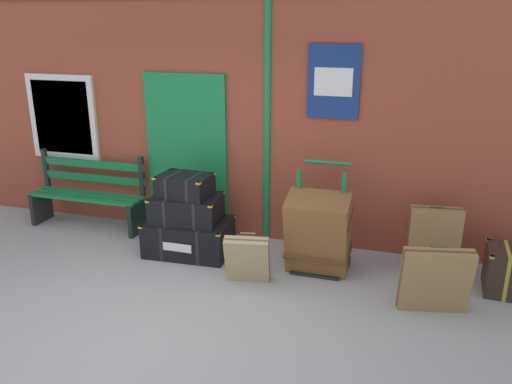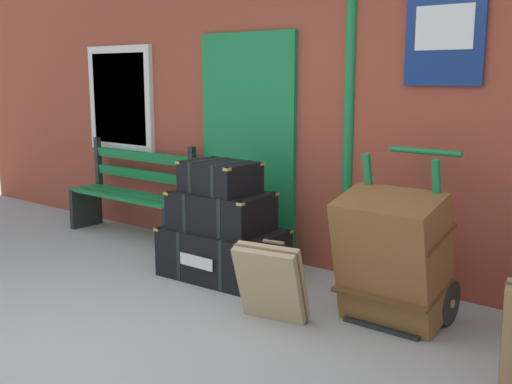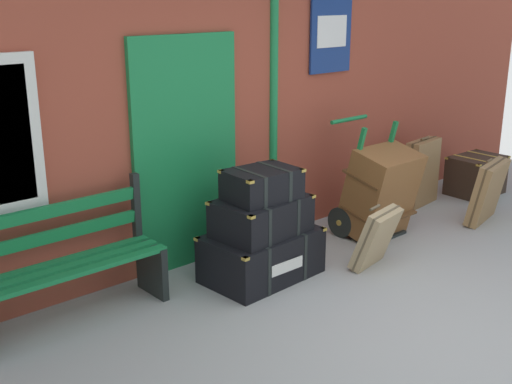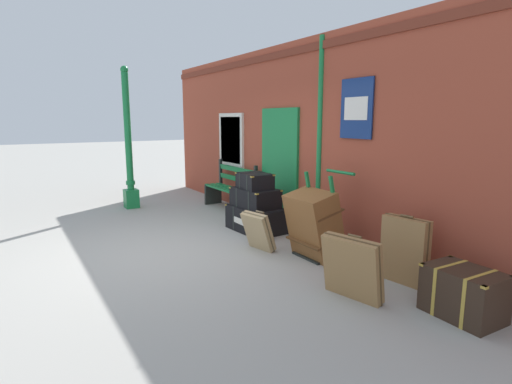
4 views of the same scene
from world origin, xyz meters
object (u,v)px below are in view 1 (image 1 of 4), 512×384
Objects in this scene: suitcase_beige at (247,259)px; suitcase_slate at (434,241)px; steamer_trunk_top at (185,186)px; large_brown_trunk at (318,233)px; suitcase_umber at (435,280)px; porters_trolley at (320,244)px; steamer_trunk_base at (189,237)px; platform_bench at (89,195)px; steamer_trunk_middle at (187,208)px.

suitcase_slate is at bearing 23.49° from suitcase_beige.
steamer_trunk_top is 0.66× the size of large_brown_trunk.
suitcase_umber reaches higher than suitcase_beige.
suitcase_beige is at bearing -144.02° from large_brown_trunk.
suitcase_slate is at bearing 7.61° from porters_trolley.
large_brown_trunk is at bearing -164.55° from suitcase_slate.
steamer_trunk_top is 2.90m from suitcase_slate.
suitcase_beige is (0.92, -0.54, 0.08)m from steamer_trunk_base.
large_brown_trunk is 1.63× the size of suitcase_beige.
steamer_trunk_base is at bearing 149.82° from suitcase_beige.
platform_bench is 1.88× the size of steamer_trunk_middle.
platform_bench reaches higher than steamer_trunk_top.
porters_trolley is at bearing 44.68° from suitcase_beige.
suitcase_beige is at bearing -29.55° from steamer_trunk_middle.
steamer_trunk_base is at bearing 47.54° from steamer_trunk_top.
porters_trolley is at bearing -5.12° from platform_bench.
porters_trolley reaches higher than suitcase_slate.
steamer_trunk_middle is (1.66, -0.43, 0.14)m from platform_bench.
steamer_trunk_top is 1.22m from suitcase_beige.
suitcase_slate reaches higher than steamer_trunk_middle.
large_brown_trunk reaches higher than suitcase_beige.
suitcase_beige is (2.59, -0.96, -0.16)m from platform_bench.
porters_trolley reaches higher than suitcase_umber.
platform_bench is at bearing 178.38° from suitcase_slate.
suitcase_slate is 1.16× the size of suitcase_umber.
large_brown_trunk is 1.35× the size of suitcase_umber.
steamer_trunk_base is 1.47× the size of suitcase_umber.
suitcase_umber is at bearing -10.91° from steamer_trunk_middle.
porters_trolley is 0.27m from large_brown_trunk.
platform_bench is 4.50m from suitcase_slate.
platform_bench reaches higher than suitcase_beige.
steamer_trunk_top is at bearing -173.79° from suitcase_slate.
large_brown_trunk is at bearing -1.14° from steamer_trunk_top.
suitcase_umber is at bearing -89.86° from suitcase_slate.
porters_trolley reaches higher than suitcase_beige.
suitcase_umber is (2.84, -0.55, -0.24)m from steamer_trunk_middle.
steamer_trunk_top is at bearing -132.46° from steamer_trunk_base.
steamer_trunk_top is (-0.00, -0.01, 0.29)m from steamer_trunk_middle.
steamer_trunk_middle is at bearing -173.95° from suitcase_slate.
steamer_trunk_top is (1.65, -0.44, 0.43)m from platform_bench.
large_brown_trunk is (1.60, -0.04, -0.10)m from steamer_trunk_middle.
suitcase_slate is 2.08m from suitcase_beige.
porters_trolley is 1.42m from suitcase_umber.
suitcase_slate reaches higher than suitcase_umber.
steamer_trunk_middle is 0.29m from steamer_trunk_top.
porters_trolley is (3.26, -0.29, -0.17)m from platform_bench.
platform_bench is at bearing 165.53° from steamer_trunk_middle.
large_brown_trunk is at bearing -8.18° from platform_bench.
platform_bench is 2.77m from suitcase_beige.
suitcase_slate is 0.85m from suitcase_umber.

